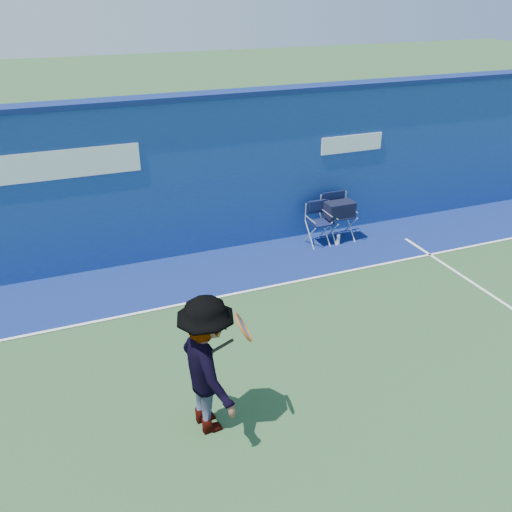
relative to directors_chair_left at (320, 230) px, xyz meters
name	(u,v)px	position (x,y,z in m)	size (l,w,h in m)	color
ground	(293,424)	(-2.72, -4.52, -0.29)	(80.00, 80.00, 0.00)	#2B4D29
stadium_wall	(179,177)	(-2.73, 0.68, 1.26)	(24.00, 0.50, 3.08)	navy
out_of_bounds_strip	(200,275)	(-2.72, -0.42, -0.28)	(24.00, 1.80, 0.01)	navy
court_lines	(274,393)	(-2.72, -3.92, -0.28)	(24.00, 12.00, 0.01)	white
directors_chair_left	(320,230)	(0.00, 0.00, 0.00)	(0.51, 0.48, 0.87)	silver
directors_chair_right	(338,222)	(0.41, 0.02, 0.12)	(0.59, 0.53, 0.98)	silver
water_bottle	(338,240)	(0.32, -0.20, -0.18)	(0.07, 0.07, 0.22)	silver
tennis_player	(208,366)	(-3.67, -4.14, 0.61)	(0.93, 1.23, 1.79)	#EA4738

